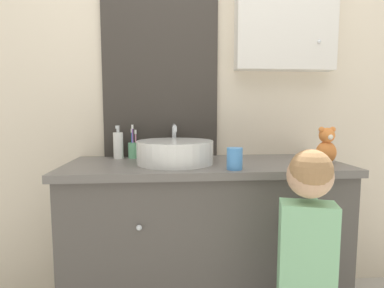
{
  "coord_description": "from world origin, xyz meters",
  "views": [
    {
      "loc": [
        -0.19,
        -1.14,
        1.07
      ],
      "look_at": [
        -0.07,
        0.29,
        0.92
      ],
      "focal_mm": 28.0,
      "sensor_mm": 36.0,
      "label": 1
    }
  ],
  "objects_px": {
    "sink_basin": "(175,151)",
    "toothbrush_holder": "(134,149)",
    "child_figure": "(307,250)",
    "drinking_cup": "(235,159)",
    "soap_dispenser": "(118,145)",
    "teddy_bear": "(326,146)"
  },
  "relations": [
    {
      "from": "sink_basin",
      "to": "soap_dispenser",
      "type": "height_order",
      "value": "sink_basin"
    },
    {
      "from": "drinking_cup",
      "to": "toothbrush_holder",
      "type": "bearing_deg",
      "value": 141.64
    },
    {
      "from": "toothbrush_holder",
      "to": "teddy_bear",
      "type": "bearing_deg",
      "value": -15.16
    },
    {
      "from": "sink_basin",
      "to": "toothbrush_holder",
      "type": "height_order",
      "value": "sink_basin"
    },
    {
      "from": "toothbrush_holder",
      "to": "child_figure",
      "type": "height_order",
      "value": "toothbrush_holder"
    },
    {
      "from": "teddy_bear",
      "to": "soap_dispenser",
      "type": "bearing_deg",
      "value": 166.53
    },
    {
      "from": "child_figure",
      "to": "drinking_cup",
      "type": "relative_size",
      "value": 9.74
    },
    {
      "from": "toothbrush_holder",
      "to": "soap_dispenser",
      "type": "distance_m",
      "value": 0.09
    },
    {
      "from": "soap_dispenser",
      "to": "drinking_cup",
      "type": "bearing_deg",
      "value": -33.3
    },
    {
      "from": "sink_basin",
      "to": "drinking_cup",
      "type": "bearing_deg",
      "value": -36.31
    },
    {
      "from": "teddy_bear",
      "to": "drinking_cup",
      "type": "xyz_separation_m",
      "value": [
        -0.49,
        -0.12,
        -0.04
      ]
    },
    {
      "from": "teddy_bear",
      "to": "drinking_cup",
      "type": "bearing_deg",
      "value": -166.19
    },
    {
      "from": "soap_dispenser",
      "to": "child_figure",
      "type": "relative_size",
      "value": 0.19
    },
    {
      "from": "sink_basin",
      "to": "toothbrush_holder",
      "type": "relative_size",
      "value": 2.33
    },
    {
      "from": "child_figure",
      "to": "teddy_bear",
      "type": "xyz_separation_m",
      "value": [
        0.27,
        0.4,
        0.34
      ]
    },
    {
      "from": "soap_dispenser",
      "to": "teddy_bear",
      "type": "xyz_separation_m",
      "value": [
        1.05,
        -0.25,
        0.01
      ]
    },
    {
      "from": "toothbrush_holder",
      "to": "soap_dispenser",
      "type": "bearing_deg",
      "value": -172.5
    },
    {
      "from": "child_figure",
      "to": "teddy_bear",
      "type": "relative_size",
      "value": 5.17
    },
    {
      "from": "child_figure",
      "to": "drinking_cup",
      "type": "height_order",
      "value": "child_figure"
    },
    {
      "from": "toothbrush_holder",
      "to": "child_figure",
      "type": "bearing_deg",
      "value": -43.52
    },
    {
      "from": "child_figure",
      "to": "teddy_bear",
      "type": "height_order",
      "value": "teddy_bear"
    },
    {
      "from": "child_figure",
      "to": "drinking_cup",
      "type": "distance_m",
      "value": 0.46
    }
  ]
}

